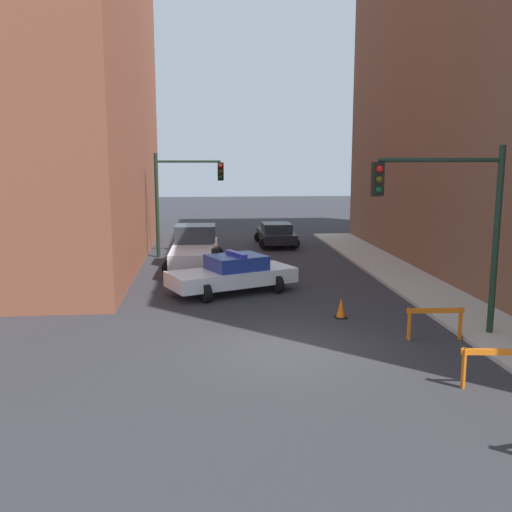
# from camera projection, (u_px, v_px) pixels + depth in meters

# --- Properties ---
(ground_plane) EXTENTS (120.00, 120.00, 0.00)m
(ground_plane) POSITION_uv_depth(u_px,v_px,m) (286.00, 350.00, 14.93)
(ground_plane) COLOR #2D2D33
(sidewalk_right) EXTENTS (2.40, 44.00, 0.12)m
(sidewalk_right) POSITION_uv_depth(u_px,v_px,m) (512.00, 341.00, 15.49)
(sidewalk_right) COLOR #B2ADA3
(sidewalk_right) RESTS_ON ground_plane
(traffic_light_near) EXTENTS (3.64, 0.35, 5.20)m
(traffic_light_near) POSITION_uv_depth(u_px,v_px,m) (457.00, 212.00, 15.41)
(traffic_light_near) COLOR black
(traffic_light_near) RESTS_ON sidewalk_right
(traffic_light_far) EXTENTS (3.44, 0.35, 5.20)m
(traffic_light_far) POSITION_uv_depth(u_px,v_px,m) (179.00, 190.00, 28.47)
(traffic_light_far) COLOR black
(traffic_light_far) RESTS_ON ground_plane
(police_car) EXTENTS (5.05, 3.60, 1.52)m
(police_car) POSITION_uv_depth(u_px,v_px,m) (233.00, 274.00, 21.21)
(police_car) COLOR white
(police_car) RESTS_ON ground_plane
(white_truck) EXTENTS (2.73, 5.45, 1.90)m
(white_truck) POSITION_uv_depth(u_px,v_px,m) (195.00, 249.00, 25.80)
(white_truck) COLOR silver
(white_truck) RESTS_ON ground_plane
(parked_car_near) EXTENTS (2.31, 4.32, 1.31)m
(parked_car_near) POSITION_uv_depth(u_px,v_px,m) (276.00, 234.00, 32.62)
(parked_car_near) COLOR black
(parked_car_near) RESTS_ON ground_plane
(pedestrian_crossing) EXTENTS (0.51, 0.51, 1.66)m
(pedestrian_crossing) POSITION_uv_depth(u_px,v_px,m) (216.00, 263.00, 22.58)
(pedestrian_crossing) COLOR black
(pedestrian_crossing) RESTS_ON ground_plane
(barrier_mid) EXTENTS (1.59, 0.34, 0.90)m
(barrier_mid) POSITION_uv_depth(u_px,v_px,m) (498.00, 361.00, 12.37)
(barrier_mid) COLOR orange
(barrier_mid) RESTS_ON ground_plane
(barrier_back) EXTENTS (1.60, 0.24, 0.90)m
(barrier_back) POSITION_uv_depth(u_px,v_px,m) (435.00, 318.00, 15.71)
(barrier_back) COLOR orange
(barrier_back) RESTS_ON ground_plane
(traffic_cone) EXTENTS (0.36, 0.36, 0.66)m
(traffic_cone) POSITION_uv_depth(u_px,v_px,m) (341.00, 308.00, 17.91)
(traffic_cone) COLOR black
(traffic_cone) RESTS_ON ground_plane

